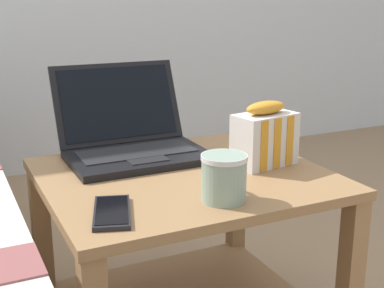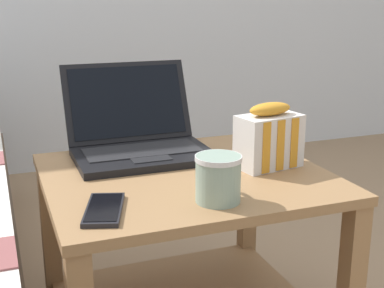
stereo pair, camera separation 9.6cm
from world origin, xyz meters
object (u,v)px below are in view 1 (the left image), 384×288
Objects in this scene: mug_front_left at (225,175)px; snack_bag at (265,137)px; cell_phone at (112,212)px; laptop at (132,138)px.

snack_bag is at bearing 38.83° from mug_front_left.
mug_front_left is at bearing -141.17° from snack_bag.
snack_bag is 0.45m from cell_phone.
snack_bag is (0.26, -0.21, 0.02)m from laptop.
cell_phone is at bearing -162.46° from snack_bag.
snack_bag is (0.20, 0.16, 0.02)m from mug_front_left.
cell_phone is (-0.42, -0.13, -0.07)m from snack_bag.
laptop is at bearing 140.96° from snack_bag.
laptop is 2.04× the size of cell_phone.
mug_front_left is (0.06, -0.37, 0.01)m from laptop.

